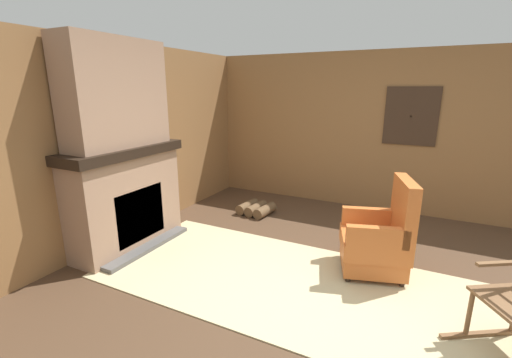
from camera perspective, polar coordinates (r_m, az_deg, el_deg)
name	(u,v)px	position (r m, az deg, el deg)	size (l,w,h in m)	color
ground_plane	(331,299)	(3.44, 12.43, -18.90)	(14.00, 14.00, 0.00)	#4C3523
wood_panel_wall_left	(105,146)	(4.47, -23.79, 5.02)	(0.06, 6.13, 2.45)	olive
wood_panel_wall_back	(383,133)	(5.67, 20.41, 7.26)	(6.13, 0.09, 2.45)	olive
fireplace_hearth	(127,198)	(4.40, -20.73, -2.95)	(0.66, 1.51, 1.24)	#9E7A60
chimney_breast	(115,94)	(4.22, -22.39, 12.99)	(0.40, 1.24, 1.19)	#9E7A60
area_rug	(293,284)	(3.59, 6.24, -16.93)	(4.00, 1.73, 0.01)	#C6B789
armchair	(379,240)	(3.82, 19.76, -9.59)	(0.80, 0.79, 1.03)	#C6662D
firewood_stack	(256,209)	(5.34, 0.02, -4.95)	(0.53, 0.49, 0.16)	brown
oil_lamp_vase	(96,142)	(4.11, -25.09, 5.58)	(0.11, 0.11, 0.25)	#47708E
storage_case	(124,139)	(4.36, -21.12, 6.19)	(0.15, 0.28, 0.14)	black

